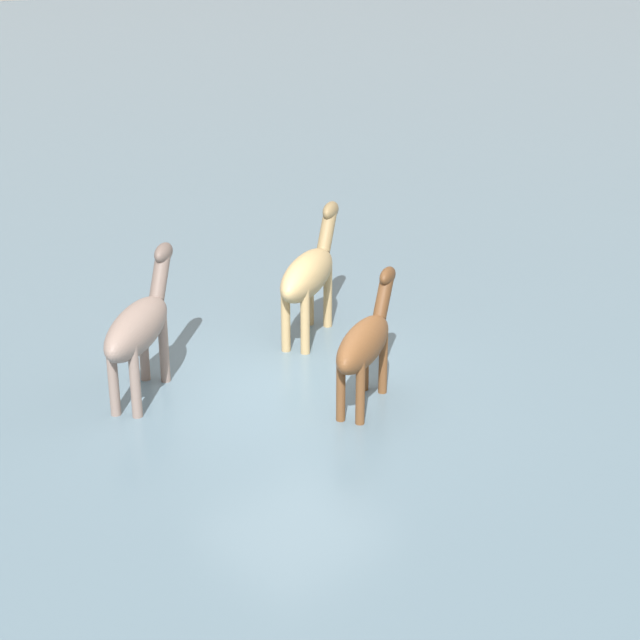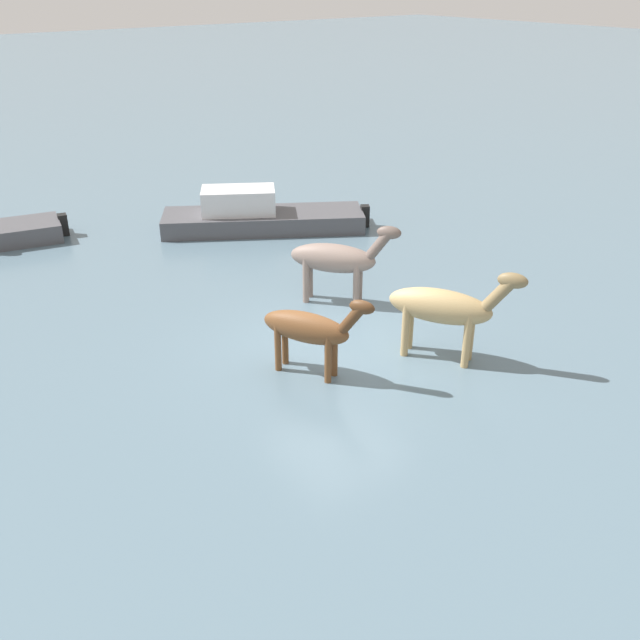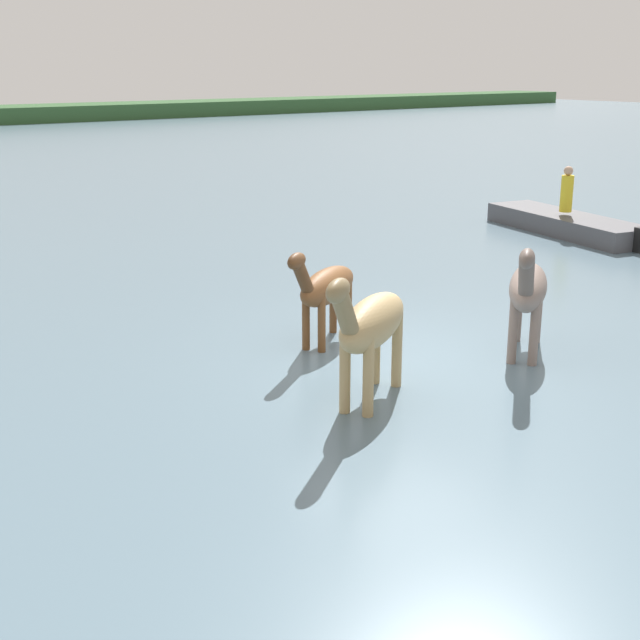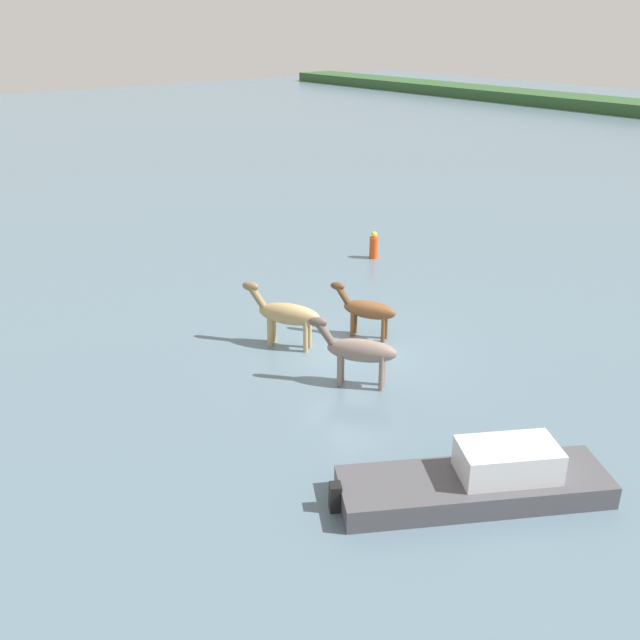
# 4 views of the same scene
# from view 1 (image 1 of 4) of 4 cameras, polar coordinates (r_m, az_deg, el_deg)

# --- Properties ---
(ground_plane) EXTENTS (165.90, 165.90, 0.00)m
(ground_plane) POSITION_cam_1_polar(r_m,az_deg,el_deg) (14.07, -1.54, -4.07)
(ground_plane) COLOR slate
(horse_rear_stallion) EXTENTS (2.36, 1.61, 1.95)m
(horse_rear_stallion) POSITION_cam_1_polar(r_m,az_deg,el_deg) (15.49, -0.65, 2.74)
(horse_rear_stallion) COLOR tan
(horse_rear_stallion) RESTS_ON ground_plane
(horse_chestnut_trailing) EXTENTS (2.08, 1.30, 1.69)m
(horse_chestnut_trailing) POSITION_cam_1_polar(r_m,az_deg,el_deg) (13.28, 2.65, -1.32)
(horse_chestnut_trailing) COLOR brown
(horse_chestnut_trailing) RESTS_ON ground_plane
(horse_gray_outer) EXTENTS (2.18, 1.78, 1.90)m
(horse_gray_outer) POSITION_cam_1_polar(r_m,az_deg,el_deg) (13.71, -10.55, -0.37)
(horse_gray_outer) COLOR gray
(horse_gray_outer) RESTS_ON ground_plane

